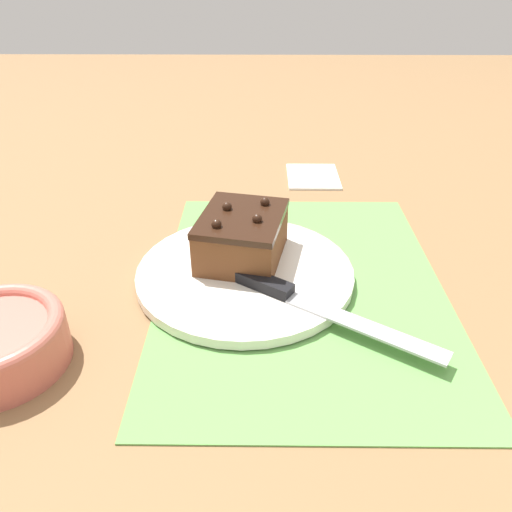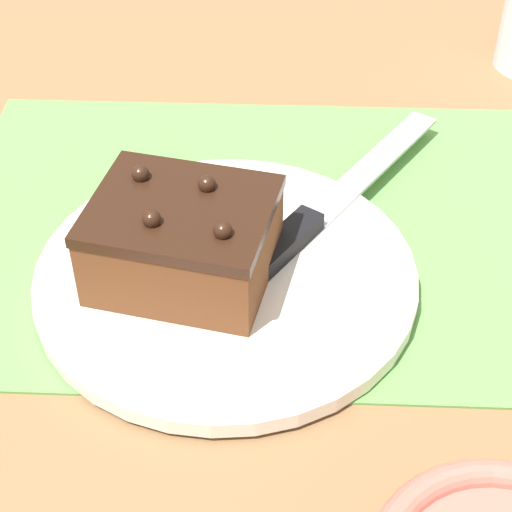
# 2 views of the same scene
# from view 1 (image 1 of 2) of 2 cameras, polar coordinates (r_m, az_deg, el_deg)

# --- Properties ---
(ground_plane) EXTENTS (3.00, 3.00, 0.00)m
(ground_plane) POSITION_cam_1_polar(r_m,az_deg,el_deg) (0.61, 5.19, -3.42)
(ground_plane) COLOR olive
(placemat_woven) EXTENTS (0.46, 0.34, 0.00)m
(placemat_woven) POSITION_cam_1_polar(r_m,az_deg,el_deg) (0.61, 5.20, -3.26)
(placemat_woven) COLOR #609E4C
(placemat_woven) RESTS_ON ground_plane
(cake_plate) EXTENTS (0.27, 0.27, 0.01)m
(cake_plate) POSITION_cam_1_polar(r_m,az_deg,el_deg) (0.61, -1.26, -1.92)
(cake_plate) COLOR white
(cake_plate) RESTS_ON placemat_woven
(chocolate_cake) EXTENTS (0.14, 0.12, 0.07)m
(chocolate_cake) POSITION_cam_1_polar(r_m,az_deg,el_deg) (0.62, -1.60, 2.30)
(chocolate_cake) COLOR brown
(chocolate_cake) RESTS_ON cake_plate
(serving_knife) EXTENTS (0.16, 0.23, 0.01)m
(serving_knife) POSITION_cam_1_polar(r_m,az_deg,el_deg) (0.56, 4.16, -4.51)
(serving_knife) COLOR black
(serving_knife) RESTS_ON cake_plate
(folded_napkin) EXTENTS (0.11, 0.09, 0.01)m
(folded_napkin) POSITION_cam_1_polar(r_m,az_deg,el_deg) (0.90, 6.53, 9.13)
(folded_napkin) COLOR white
(folded_napkin) RESTS_ON ground_plane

